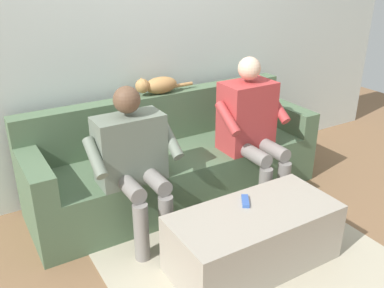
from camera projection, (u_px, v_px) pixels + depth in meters
The scene contains 9 objects.
ground_plane at pixel (225, 238), 2.99m from camera, with size 8.00×8.00×0.00m, color #846042.
back_wall at pixel (146, 21), 3.34m from camera, with size 5.45×0.06×2.72m, color silver.
couch at pixel (175, 163), 3.44m from camera, with size 2.35×0.72×0.81m.
coffee_table at pixel (253, 238), 2.67m from camera, with size 1.07×0.50×0.40m.
person_left_seated at pixel (251, 124), 3.27m from camera, with size 0.55×0.56×1.15m.
person_right_seated at pixel (134, 157), 2.80m from camera, with size 0.61×0.49×1.08m.
cat_on_backrest at pixel (158, 85), 3.37m from camera, with size 0.51×0.15×0.15m.
remote_blue at pixel (245, 201), 2.68m from camera, with size 0.14×0.04×0.02m, color #3860B7.
floor_rug at pixel (241, 253), 2.83m from camera, with size 1.77×1.46×0.01m, color #B7AD93.
Camera 1 is at (1.46, 2.59, 1.82)m, focal length 39.53 mm.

